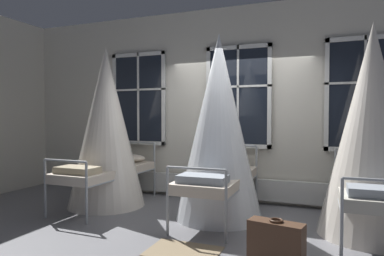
% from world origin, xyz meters
% --- Properties ---
extents(ground, '(21.47, 21.47, 0.00)m').
position_xyz_m(ground, '(0.00, 0.00, 0.00)').
color(ground, slate).
extents(back_wall_with_windows, '(8.96, 0.10, 3.45)m').
position_xyz_m(back_wall_with_windows, '(0.00, 1.20, 1.73)').
color(back_wall_with_windows, beige).
rests_on(back_wall_with_windows, ground).
extents(window_bank, '(5.15, 0.10, 2.68)m').
position_xyz_m(window_bank, '(0.00, 1.08, 1.12)').
color(window_bank, black).
rests_on(window_bank, ground).
extents(cot_first, '(1.28, 2.00, 2.68)m').
position_xyz_m(cot_first, '(-2.00, 0.03, 1.29)').
color(cot_first, '#9EA3A8').
rests_on(cot_first, ground).
extents(cot_second, '(1.28, 1.99, 2.73)m').
position_xyz_m(cot_second, '(-0.02, 0.02, 1.32)').
color(cot_second, '#9EA3A8').
rests_on(cot_second, ground).
extents(cot_third, '(1.28, 1.99, 2.69)m').
position_xyz_m(cot_third, '(1.99, -0.03, 1.30)').
color(cot_third, '#9EA3A8').
rests_on(cot_third, ground).
extents(rug_second, '(0.81, 0.57, 0.01)m').
position_xyz_m(rug_second, '(0.00, -1.38, 0.01)').
color(rug_second, '#8E7A5B').
rests_on(rug_second, ground).
extents(suitcase_dark, '(0.59, 0.31, 0.47)m').
position_xyz_m(suitcase_dark, '(1.01, -1.34, 0.22)').
color(suitcase_dark, '#472D1E').
rests_on(suitcase_dark, ground).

